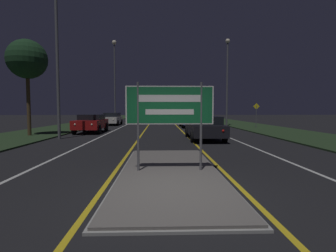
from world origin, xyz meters
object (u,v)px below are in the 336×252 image
Objects in this scene: car_receding_1 at (190,120)px; car_approaching_0 at (91,123)px; streetlight_left_near at (56,12)px; highway_sign at (170,108)px; car_receding_3 at (194,115)px; car_receding_2 at (204,117)px; streetlight_right_near at (227,74)px; car_receding_0 at (204,127)px; car_approaching_1 at (112,119)px; streetlight_left_far at (115,68)px; warning_sign at (256,113)px.

car_receding_1 is 1.15× the size of car_approaching_0.
streetlight_left_near is 15.45m from car_receding_1.
highway_sign is at bearing -54.07° from streetlight_left_near.
highway_sign is 41.95m from car_receding_3.
streetlight_left_near is 24.68m from car_receding_2.
car_receding_1 is 22.50m from car_receding_3.
streetlight_left_near is 2.32× the size of car_receding_2.
streetlight_right_near reaches higher than car_approaching_0.
streetlight_left_near is 8.17m from car_approaching_0.
car_approaching_0 reaches higher than car_receding_0.
streetlight_left_near is 2.35× the size of car_approaching_1.
car_receding_1 is (9.30, -10.15, -6.76)m from streetlight_left_far.
warning_sign is at bearing 14.92° from car_approaching_0.
car_receding_3 is (3.64, 33.10, -0.01)m from car_receding_0.
streetlight_right_near is 1.86× the size of car_receding_1.
car_receding_0 reaches higher than car_receding_2.
car_approaching_1 is (-0.22, 10.15, -0.02)m from car_approaching_0.
streetlight_left_near is at bearing -100.53° from car_approaching_0.
streetlight_right_near is at bearing -17.79° from car_approaching_1.
car_receding_1 is at bearing -98.32° from car_receding_3.
streetlight_left_near reaches higher than car_receding_0.
highway_sign reaches higher than car_receding_0.
car_approaching_0 is at bearing -153.38° from streetlight_right_near.
car_receding_1 is at bearing 34.99° from car_approaching_0.
streetlight_left_far reaches higher than car_receding_1.
car_receding_0 is at bearing 73.88° from highway_sign.
car_receding_3 is at bearing 67.44° from car_approaching_0.
streetlight_right_near is at bearing 71.22° from highway_sign.
car_receding_0 is at bearing -96.27° from car_receding_3.
streetlight_right_near is (13.08, 10.54, -2.15)m from streetlight_left_near.
warning_sign is at bearing 62.74° from highway_sign.
car_receding_0 is at bearing -92.02° from car_receding_1.
car_receding_2 is at bearing 72.91° from car_receding_1.
car_receding_0 is 10.90m from warning_sign.
streetlight_right_near is 6.02m from car_receding_1.
car_receding_1 is at bearing 48.05° from streetlight_left_near.
streetlight_right_near is at bearing 26.62° from car_approaching_0.
streetlight_right_near is 2.08× the size of car_receding_3.
highway_sign is 0.52× the size of car_receding_2.
car_receding_3 is 21.62m from car_approaching_1.
car_receding_0 is (-4.19, -11.06, -4.70)m from streetlight_right_near.
car_approaching_1 reaches higher than car_receding_0.
car_approaching_1 is at bearing 91.24° from car_approaching_0.
streetlight_left_near is at bearing -141.13° from streetlight_right_near.
car_approaching_0 is (-12.26, -6.15, -4.68)m from streetlight_right_near.
car_approaching_1 is at bearing -83.92° from streetlight_left_far.
car_approaching_1 is at bearing 162.21° from streetlight_right_near.
car_approaching_0 is 1.81× the size of warning_sign.
car_receding_1 is 1.12× the size of car_receding_3.
streetlight_left_far is 4.85× the size of warning_sign.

